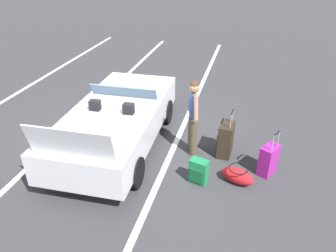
{
  "coord_description": "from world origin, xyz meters",
  "views": [
    {
      "loc": [
        -5.65,
        -2.64,
        3.95
      ],
      "look_at": [
        -0.17,
        -1.21,
        0.75
      ],
      "focal_mm": 34.11,
      "sensor_mm": 36.0,
      "label": 1
    }
  ],
  "objects_px": {
    "suitcase_large_black": "(225,139)",
    "suitcase_small_carryon": "(199,172)",
    "duffel_bag": "(237,176)",
    "traveler_person": "(193,114)",
    "suitcase_medium_bright": "(269,160)",
    "convertible_car": "(120,118)"
  },
  "relations": [
    {
      "from": "suitcase_large_black",
      "to": "suitcase_small_carryon",
      "type": "distance_m",
      "value": 1.16
    },
    {
      "from": "suitcase_large_black",
      "to": "suitcase_small_carryon",
      "type": "bearing_deg",
      "value": 74.89
    },
    {
      "from": "convertible_car",
      "to": "suitcase_medium_bright",
      "type": "bearing_deg",
      "value": -99.31
    },
    {
      "from": "suitcase_large_black",
      "to": "traveler_person",
      "type": "distance_m",
      "value": 0.9
    },
    {
      "from": "duffel_bag",
      "to": "suitcase_medium_bright",
      "type": "bearing_deg",
      "value": -50.91
    },
    {
      "from": "convertible_car",
      "to": "suitcase_medium_bright",
      "type": "xyz_separation_m",
      "value": [
        -0.43,
        -3.26,
        -0.28
      ]
    },
    {
      "from": "suitcase_small_carryon",
      "to": "duffel_bag",
      "type": "xyz_separation_m",
      "value": [
        0.18,
        -0.72,
        -0.09
      ]
    },
    {
      "from": "suitcase_large_black",
      "to": "duffel_bag",
      "type": "height_order",
      "value": "suitcase_large_black"
    },
    {
      "from": "duffel_bag",
      "to": "traveler_person",
      "type": "relative_size",
      "value": 0.43
    },
    {
      "from": "suitcase_large_black",
      "to": "convertible_car",
      "type": "bearing_deg",
      "value": 5.0
    },
    {
      "from": "suitcase_medium_bright",
      "to": "suitcase_large_black",
      "type": "bearing_deg",
      "value": 1.88
    },
    {
      "from": "convertible_car",
      "to": "suitcase_small_carryon",
      "type": "relative_size",
      "value": 8.39
    },
    {
      "from": "convertible_car",
      "to": "suitcase_large_black",
      "type": "relative_size",
      "value": 3.99
    },
    {
      "from": "duffel_bag",
      "to": "traveler_person",
      "type": "height_order",
      "value": "traveler_person"
    },
    {
      "from": "suitcase_medium_bright",
      "to": "convertible_car",
      "type": "bearing_deg",
      "value": 21.65
    },
    {
      "from": "convertible_car",
      "to": "duffel_bag",
      "type": "height_order",
      "value": "convertible_car"
    },
    {
      "from": "traveler_person",
      "to": "suitcase_large_black",
      "type": "bearing_deg",
      "value": 164.28
    },
    {
      "from": "suitcase_medium_bright",
      "to": "traveler_person",
      "type": "bearing_deg",
      "value": 16.04
    },
    {
      "from": "suitcase_small_carryon",
      "to": "suitcase_large_black",
      "type": "bearing_deg",
      "value": 175.89
    },
    {
      "from": "suitcase_medium_bright",
      "to": "duffel_bag",
      "type": "height_order",
      "value": "suitcase_medium_bright"
    },
    {
      "from": "duffel_bag",
      "to": "traveler_person",
      "type": "distance_m",
      "value": 1.53
    },
    {
      "from": "suitcase_medium_bright",
      "to": "suitcase_small_carryon",
      "type": "xyz_separation_m",
      "value": [
        -0.63,
        1.27,
        -0.07
      ]
    }
  ]
}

